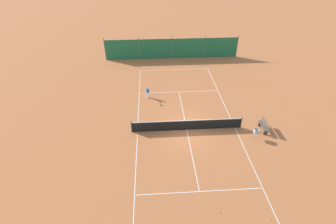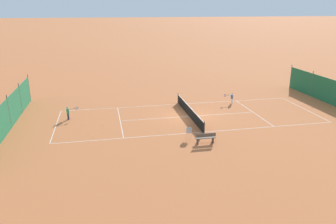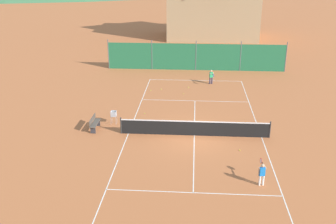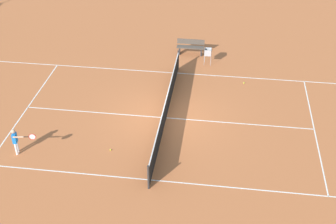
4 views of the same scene
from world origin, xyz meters
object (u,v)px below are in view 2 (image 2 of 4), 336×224
courtside_bench (205,138)px  tennis_ball_by_net_left (201,107)px  player_near_baseline (68,112)px  tennis_ball_near_corner (89,134)px  ball_hopper (189,131)px  tennis_ball_service_box (160,132)px  tennis_ball_by_net_right (303,122)px  tennis_ball_far_corner (94,138)px  tennis_net (189,111)px  tennis_ball_alley_right (103,125)px  tennis_ball_alley_left (82,125)px  player_far_service (232,97)px

courtside_bench → tennis_ball_by_net_left: bearing=-14.9°
player_near_baseline → tennis_ball_near_corner: 4.63m
ball_hopper → tennis_ball_service_box: bearing=47.1°
tennis_ball_near_corner → tennis_ball_service_box: (-0.68, -5.63, 0.00)m
tennis_ball_by_net_right → tennis_ball_far_corner: 18.12m
tennis_net → tennis_ball_by_net_right: bearing=-110.5°
tennis_ball_service_box → tennis_ball_far_corner: bearing=91.7°
tennis_ball_alley_right → ball_hopper: 7.81m
ball_hopper → tennis_ball_far_corner: bearing=77.2°
tennis_net → tennis_ball_alley_right: tennis_net is taller
tennis_net → courtside_bench: bearing=175.7°
tennis_net → tennis_ball_alley_left: 9.72m
player_near_baseline → tennis_ball_alley_right: bearing=-127.7°
tennis_ball_alley_left → player_near_baseline: bearing=32.2°
tennis_ball_by_net_right → tennis_ball_by_net_left: (6.12, 7.57, 0.00)m
tennis_net → player_near_baseline: player_near_baseline is taller
tennis_ball_by_net_right → courtside_bench: courtside_bench is taller
tennis_net → player_near_baseline: size_ratio=7.39×
tennis_net → tennis_ball_alley_left: bearing=93.4°
tennis_ball_service_box → tennis_ball_alley_right: bearing=60.5°
tennis_ball_alley_right → player_far_service: bearing=-72.7°
player_near_baseline → tennis_ball_by_net_right: (-4.90, -20.39, -0.69)m
player_far_service → tennis_ball_by_net_right: (-6.77, -4.00, -0.64)m
tennis_ball_alley_right → tennis_ball_near_corner: bearing=149.8°
tennis_ball_far_corner → ball_hopper: ball_hopper is taller
tennis_net → tennis_ball_by_net_right: 10.12m
tennis_ball_by_net_right → tennis_ball_by_net_left: same height
tennis_net → tennis_ball_near_corner: tennis_net is taller
tennis_ball_alley_left → tennis_ball_service_box: same height
tennis_ball_alley_left → ball_hopper: 9.48m
tennis_ball_service_box → tennis_ball_far_corner: size_ratio=1.00×
player_far_service → ball_hopper: 11.00m
tennis_net → tennis_ball_far_corner: 9.41m
tennis_ball_near_corner → ball_hopper: bearing=-108.1°
tennis_ball_by_net_left → courtside_bench: 9.25m
player_near_baseline → tennis_ball_by_net_left: bearing=-84.5°
tennis_ball_by_net_right → ball_hopper: (-1.76, 10.96, 0.62)m
tennis_ball_by_net_left → tennis_net: bearing=143.8°
tennis_ball_by_net_left → player_far_service: bearing=-79.7°
tennis_ball_alley_left → ball_hopper: bearing=-119.8°
tennis_ball_alley_left → tennis_ball_far_corner: 3.25m
tennis_ball_near_corner → tennis_ball_service_box: same height
player_far_service → tennis_ball_by_net_left: size_ratio=17.34×
tennis_ball_by_net_left → ball_hopper: (-7.88, 3.39, 0.62)m
player_near_baseline → tennis_ball_by_net_right: 20.98m
tennis_ball_service_box → courtside_bench: bearing=-134.0°
player_far_service → tennis_ball_alley_left: 15.65m
tennis_ball_by_net_right → ball_hopper: bearing=99.1°
tennis_net → tennis_ball_alley_right: size_ratio=139.09×
ball_hopper → tennis_ball_by_net_right: bearing=-80.9°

